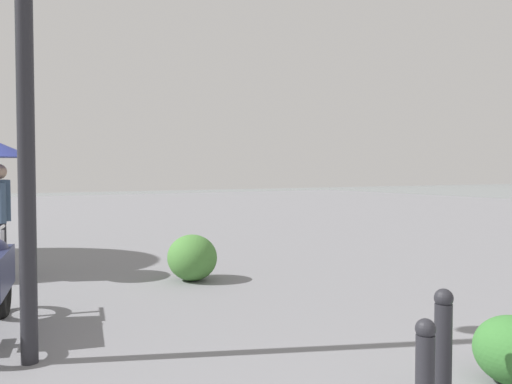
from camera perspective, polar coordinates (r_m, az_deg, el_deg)
The scene contains 4 objects.
lamppost at distance 4.92m, azimuth -23.57°, elevation 15.29°, with size 0.98×0.28×4.11m.
bollard_near at distance 3.70m, azimuth 17.64°, elevation -17.64°, with size 0.13×0.13×0.68m.
bollard_mid at distance 4.00m, azimuth 19.40°, elevation -15.15°, with size 0.13×0.13×0.81m.
shrub_round at distance 7.92m, azimuth -6.85°, elevation -6.98°, with size 0.79×0.72×0.68m.
Camera 1 is at (-0.05, 2.06, 1.61)m, focal length 37.36 mm.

